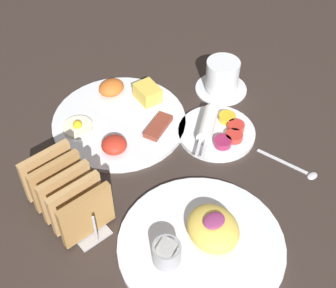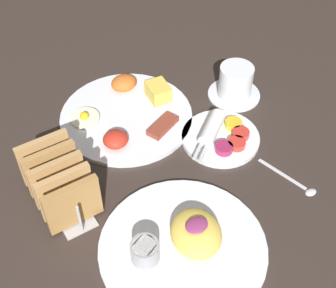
{
  "view_description": "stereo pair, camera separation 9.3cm",
  "coord_description": "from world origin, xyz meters",
  "px_view_note": "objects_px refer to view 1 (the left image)",
  "views": [
    {
      "loc": [
        -0.37,
        -0.48,
        0.71
      ],
      "look_at": [
        0.04,
        0.01,
        0.03
      ],
      "focal_mm": 50.0,
      "sensor_mm": 36.0,
      "label": 1
    },
    {
      "loc": [
        -0.29,
        -0.53,
        0.71
      ],
      "look_at": [
        0.04,
        0.01,
        0.03
      ],
      "focal_mm": 50.0,
      "sensor_mm": 36.0,
      "label": 2
    }
  ],
  "objects_px": {
    "plate_condiments": "(217,131)",
    "coffee_cup": "(222,77)",
    "plate_breakfast": "(120,118)",
    "plate_foreground": "(202,241)",
    "toast_rack": "(67,194)"
  },
  "relations": [
    {
      "from": "plate_breakfast",
      "to": "plate_foreground",
      "type": "bearing_deg",
      "value": -102.54
    },
    {
      "from": "plate_foreground",
      "to": "coffee_cup",
      "type": "xyz_separation_m",
      "value": [
        0.32,
        0.28,
        0.02
      ]
    },
    {
      "from": "plate_foreground",
      "to": "coffee_cup",
      "type": "bearing_deg",
      "value": 40.86
    },
    {
      "from": "toast_rack",
      "to": "coffee_cup",
      "type": "relative_size",
      "value": 1.5
    },
    {
      "from": "plate_breakfast",
      "to": "toast_rack",
      "type": "bearing_deg",
      "value": -147.44
    },
    {
      "from": "coffee_cup",
      "to": "plate_breakfast",
      "type": "bearing_deg",
      "value": 164.96
    },
    {
      "from": "toast_rack",
      "to": "coffee_cup",
      "type": "xyz_separation_m",
      "value": [
        0.45,
        0.07,
        -0.01
      ]
    },
    {
      "from": "plate_breakfast",
      "to": "toast_rack",
      "type": "distance_m",
      "value": 0.25
    },
    {
      "from": "plate_condiments",
      "to": "toast_rack",
      "type": "bearing_deg",
      "value": 174.74
    },
    {
      "from": "plate_foreground",
      "to": "toast_rack",
      "type": "relative_size",
      "value": 1.61
    },
    {
      "from": "plate_breakfast",
      "to": "coffee_cup",
      "type": "height_order",
      "value": "coffee_cup"
    },
    {
      "from": "plate_condiments",
      "to": "coffee_cup",
      "type": "bearing_deg",
      "value": 41.81
    },
    {
      "from": "plate_breakfast",
      "to": "toast_rack",
      "type": "xyz_separation_m",
      "value": [
        -0.21,
        -0.13,
        0.04
      ]
    },
    {
      "from": "plate_breakfast",
      "to": "plate_foreground",
      "type": "distance_m",
      "value": 0.35
    },
    {
      "from": "plate_breakfast",
      "to": "plate_foreground",
      "type": "height_order",
      "value": "plate_foreground"
    }
  ]
}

